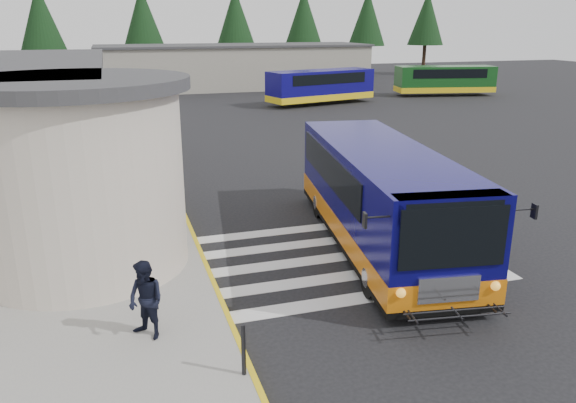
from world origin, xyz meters
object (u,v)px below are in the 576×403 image
object	(u,v)px
pedestrian_a	(106,249)
pedestrian_b	(146,300)
far_bus_a	(321,85)
far_bus_b	(445,79)
bollard	(243,350)
transit_bus	(380,200)

from	to	relation	value
pedestrian_a	pedestrian_b	world-z (taller)	pedestrian_a
far_bus_a	far_bus_b	world-z (taller)	far_bus_a
pedestrian_a	bollard	bearing A→B (deg)	-147.99
transit_bus	far_bus_b	world-z (taller)	transit_bus
pedestrian_a	bollard	world-z (taller)	pedestrian_a
bollard	far_bus_a	bearing A→B (deg)	67.21
far_bus_a	pedestrian_b	bearing A→B (deg)	139.00
pedestrian_a	far_bus_a	world-z (taller)	far_bus_a
far_bus_b	pedestrian_a	bearing A→B (deg)	148.10
transit_bus	far_bus_a	xyz separation A→B (m)	(9.00, 28.64, 0.12)
pedestrian_a	bollard	distance (m)	5.05
pedestrian_a	pedestrian_b	size ratio (longest dim) A/B	1.15
far_bus_b	far_bus_a	bearing A→B (deg)	109.56
transit_bus	far_bus_a	bearing A→B (deg)	81.08
transit_bus	far_bus_a	world-z (taller)	transit_bus
transit_bus	pedestrian_a	xyz separation A→B (m)	(-7.49, -0.71, -0.29)
bollard	far_bus_b	size ratio (longest dim) A/B	0.11
pedestrian_b	far_bus_b	bearing A→B (deg)	100.20
transit_bus	pedestrian_b	distance (m)	7.57
far_bus_a	far_bus_b	xyz separation A→B (m)	(12.48, 1.89, -0.04)
bollard	pedestrian_b	bearing A→B (deg)	130.32
pedestrian_a	bollard	size ratio (longest dim) A/B	1.87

